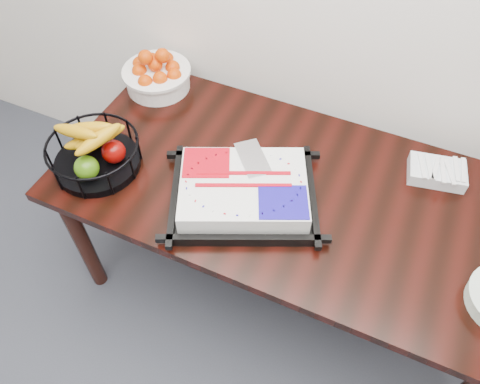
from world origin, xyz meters
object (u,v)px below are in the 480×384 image
at_px(table, 287,200).
at_px(tangerine_bowl, 157,72).
at_px(cake_tray, 243,191).
at_px(fruit_basket, 94,152).

distance_m(table, tangerine_bowl, 0.84).
height_order(cake_tray, fruit_basket, fruit_basket).
height_order(tangerine_bowl, fruit_basket, tangerine_bowl).
bearing_deg(table, cake_tray, -135.59).
relative_size(table, cake_tray, 2.77).
bearing_deg(cake_tray, table, 44.41).
bearing_deg(tangerine_bowl, table, -22.18).
xyz_separation_m(table, fruit_basket, (-0.73, -0.21, 0.16)).
distance_m(tangerine_bowl, fruit_basket, 0.53).
height_order(table, fruit_basket, fruit_basket).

